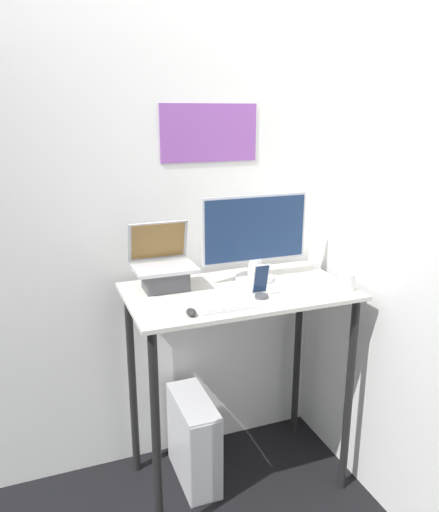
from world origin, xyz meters
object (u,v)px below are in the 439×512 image
(laptop, at_px, (164,271))
(mouse, at_px, (191,312))
(keyboard, at_px, (226,306))
(cell_phone, at_px, (261,285))
(computer_tower, at_px, (194,439))
(monitor, at_px, (255,240))

(laptop, relative_size, mouse, 4.71)
(keyboard, distance_m, cell_phone, 0.22)
(cell_phone, relative_size, computer_tower, 0.34)
(keyboard, xyz_separation_m, computer_tower, (-0.07, 0.28, -0.86))
(cell_phone, bearing_deg, laptop, 143.71)
(laptop, bearing_deg, cell_phone, -36.29)
(laptop, relative_size, keyboard, 1.26)
(mouse, relative_size, computer_tower, 0.14)
(computer_tower, bearing_deg, keyboard, -76.50)
(laptop, distance_m, computer_tower, 0.95)
(cell_phone, height_order, computer_tower, cell_phone)
(monitor, bearing_deg, laptop, 174.84)
(monitor, bearing_deg, mouse, -143.20)
(mouse, xyz_separation_m, cell_phone, (0.37, 0.09, 0.04))
(monitor, distance_m, mouse, 0.59)
(mouse, height_order, cell_phone, cell_phone)
(mouse, xyz_separation_m, computer_tower, (0.10, 0.31, -0.87))
(cell_phone, distance_m, computer_tower, 0.98)
(keyboard, height_order, computer_tower, keyboard)
(laptop, relative_size, monitor, 0.56)
(laptop, distance_m, mouse, 0.38)
(monitor, distance_m, computer_tower, 1.12)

